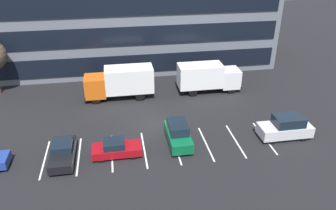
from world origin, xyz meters
TOP-DOWN VIEW (x-y plane):
  - ground_plane at (0.00, 0.00)m, footprint 120.00×120.00m
  - office_building at (0.00, 17.95)m, footprint 36.61×11.56m
  - lot_markings at (0.00, -3.88)m, footprint 19.74×5.40m
  - box_truck_white at (7.20, 6.77)m, footprint 7.38×2.44m
  - box_truck_orange at (-2.93, 6.76)m, footprint 7.77×2.57m
  - sedan_black at (-8.19, -4.21)m, footprint 1.87×4.47m
  - sedan_maroon at (-3.80, -4.33)m, footprint 4.16×1.74m
  - suv_silver at (11.65, -4.00)m, footprint 4.80×2.03m
  - suv_forest at (1.72, -3.34)m, footprint 1.88×4.44m

SIDE VIEW (x-z plane):
  - ground_plane at x=0.00m, z-range 0.00..0.00m
  - lot_markings at x=0.00m, z-range 0.00..0.01m
  - sedan_maroon at x=-3.80m, z-range -0.04..1.45m
  - sedan_black at x=-8.19m, z-range -0.04..1.56m
  - suv_forest at x=1.72m, z-range -0.03..1.97m
  - suv_silver at x=11.65m, z-range -0.04..2.13m
  - box_truck_white at x=7.20m, z-range 0.22..3.64m
  - box_truck_orange at x=-2.93m, z-range 0.23..3.83m
  - office_building at x=0.00m, z-range 0.00..14.40m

